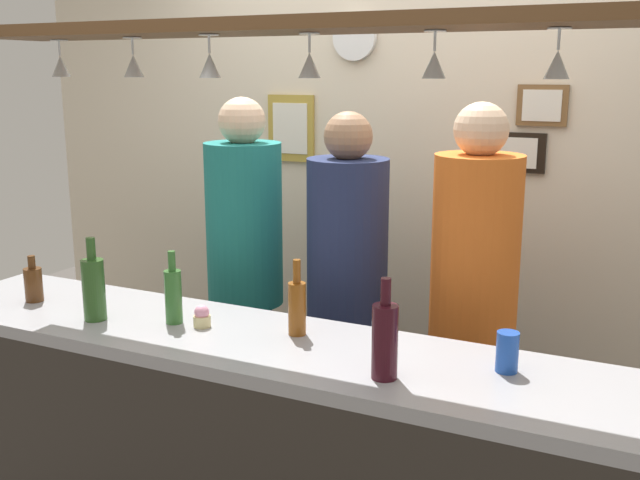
{
  "coord_description": "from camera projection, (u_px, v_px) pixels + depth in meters",
  "views": [
    {
      "loc": [
        1.18,
        -2.35,
        1.86
      ],
      "look_at": [
        0.0,
        0.1,
        1.24
      ],
      "focal_mm": 41.5,
      "sensor_mm": 36.0,
      "label": 1
    }
  ],
  "objects": [
    {
      "name": "drink_can",
      "position": [
        507.0,
        352.0,
        2.17
      ],
      "size": [
        0.07,
        0.07,
        0.12
      ],
      "primitive_type": "cylinder",
      "color": "#1E4CB2",
      "rests_on": "bar_counter"
    },
    {
      "name": "bottle_champagne_green",
      "position": [
        94.0,
        288.0,
        2.61
      ],
      "size": [
        0.08,
        0.08,
        0.3
      ],
      "color": "#2D5623",
      "rests_on": "bar_counter"
    },
    {
      "name": "hanging_wineglass_center_left",
      "position": [
        210.0,
        64.0,
        2.32
      ],
      "size": [
        0.07,
        0.07,
        0.13
      ],
      "color": "silver",
      "rests_on": "overhead_glass_rack"
    },
    {
      "name": "bottle_wine_dark_red",
      "position": [
        385.0,
        339.0,
        2.11
      ],
      "size": [
        0.08,
        0.08,
        0.3
      ],
      "color": "#380F19",
      "rests_on": "bar_counter"
    },
    {
      "name": "hanging_wineglass_center_right",
      "position": [
        434.0,
        63.0,
        2.09
      ],
      "size": [
        0.07,
        0.07,
        0.13
      ],
      "color": "silver",
      "rests_on": "overhead_glass_rack"
    },
    {
      "name": "person_middle_navy_shirt",
      "position": [
        347.0,
        273.0,
        3.11
      ],
      "size": [
        0.34,
        0.34,
        1.7
      ],
      "color": "#2D334C",
      "rests_on": "ground_plane"
    },
    {
      "name": "wall_clock",
      "position": [
        355.0,
        37.0,
        3.56
      ],
      "size": [
        0.22,
        0.03,
        0.22
      ],
      "primitive_type": "cylinder",
      "rotation": [
        1.57,
        0.0,
        0.0
      ],
      "color": "white",
      "rests_on": "back_wall"
    },
    {
      "name": "picture_frame_caricature",
      "position": [
        291.0,
        128.0,
        3.82
      ],
      "size": [
        0.26,
        0.02,
        0.34
      ],
      "color": "#B29338",
      "rests_on": "back_wall"
    },
    {
      "name": "overhead_glass_rack",
      "position": [
        263.0,
        27.0,
        2.27
      ],
      "size": [
        2.2,
        0.36,
        0.04
      ],
      "primitive_type": "cube",
      "color": "brown"
    },
    {
      "name": "bar_counter",
      "position": [
        239.0,
        448.0,
        2.38
      ],
      "size": [
        2.7,
        0.55,
        0.99
      ],
      "color": "#99999E",
      "rests_on": "ground_plane"
    },
    {
      "name": "bottle_beer_green_import",
      "position": [
        173.0,
        295.0,
        2.58
      ],
      "size": [
        0.06,
        0.06,
        0.26
      ],
      "color": "#336B2D",
      "rests_on": "bar_counter"
    },
    {
      "name": "person_right_orange_shirt",
      "position": [
        474.0,
        282.0,
        2.88
      ],
      "size": [
        0.34,
        0.34,
        1.75
      ],
      "color": "#2D334C",
      "rests_on": "ground_plane"
    },
    {
      "name": "picture_frame_upper_small",
      "position": [
        542.0,
        105.0,
        3.25
      ],
      "size": [
        0.22,
        0.02,
        0.18
      ],
      "color": "brown",
      "rests_on": "back_wall"
    },
    {
      "name": "back_wall",
      "position": [
        408.0,
        187.0,
        3.65
      ],
      "size": [
        4.4,
        0.06,
        2.6
      ],
      "primitive_type": "cube",
      "color": "beige",
      "rests_on": "ground_plane"
    },
    {
      "name": "hanging_wineglass_left",
      "position": [
        134.0,
        65.0,
        2.51
      ],
      "size": [
        0.07,
        0.07,
        0.13
      ],
      "color": "silver",
      "rests_on": "overhead_glass_rack"
    },
    {
      "name": "bottle_beer_brown_stubby",
      "position": [
        33.0,
        283.0,
        2.84
      ],
      "size": [
        0.07,
        0.07,
        0.18
      ],
      "color": "#512D14",
      "rests_on": "bar_counter"
    },
    {
      "name": "person_left_teal_shirt",
      "position": [
        245.0,
        253.0,
        3.32
      ],
      "size": [
        0.34,
        0.34,
        1.75
      ],
      "color": "#2D334C",
      "rests_on": "ground_plane"
    },
    {
      "name": "hanging_wineglass_center",
      "position": [
        310.0,
        64.0,
        2.22
      ],
      "size": [
        0.07,
        0.07,
        0.13
      ],
      "color": "silver",
      "rests_on": "overhead_glass_rack"
    },
    {
      "name": "picture_frame_lower_pair",
      "position": [
        512.0,
        152.0,
        3.35
      ],
      "size": [
        0.3,
        0.02,
        0.18
      ],
      "color": "black",
      "rests_on": "back_wall"
    },
    {
      "name": "bottle_beer_amber_tall",
      "position": [
        297.0,
        306.0,
        2.47
      ],
      "size": [
        0.06,
        0.06,
        0.26
      ],
      "color": "brown",
      "rests_on": "bar_counter"
    },
    {
      "name": "hanging_wineglass_right",
      "position": [
        557.0,
        63.0,
        1.96
      ],
      "size": [
        0.07,
        0.07,
        0.13
      ],
      "color": "silver",
      "rests_on": "overhead_glass_rack"
    },
    {
      "name": "cupcake",
      "position": [
        202.0,
        317.0,
        2.56
      ],
      "size": [
        0.06,
        0.06,
        0.08
      ],
      "color": "beige",
      "rests_on": "bar_counter"
    },
    {
      "name": "hanging_wineglass_far_left",
      "position": [
        61.0,
        65.0,
        2.72
      ],
      "size": [
        0.07,
        0.07,
        0.13
      ],
      "color": "silver",
      "rests_on": "overhead_glass_rack"
    }
  ]
}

